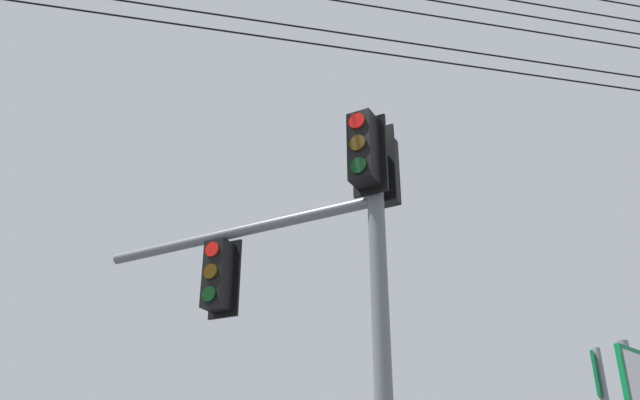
% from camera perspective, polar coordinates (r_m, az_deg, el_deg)
% --- Properties ---
extents(signal_mast_assembly, '(2.48, 4.00, 5.98)m').
position_cam_1_polar(signal_mast_assembly, '(7.87, 0.71, -5.44)').
color(signal_mast_assembly, slate).
rests_on(signal_mast_assembly, ground).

